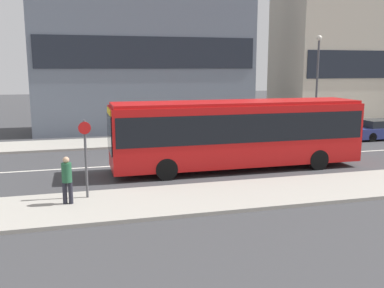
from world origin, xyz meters
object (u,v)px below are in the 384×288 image
Objects in this scene: city_bus at (237,130)px; pedestrian_near_stop at (67,177)px; bus_stop_sign at (86,153)px; parked_car_0 at (311,133)px; street_lamp at (317,75)px; parked_car_1 at (380,130)px.

city_bus reaches higher than pedestrian_near_stop.
bus_stop_sign reaches higher than pedestrian_near_stop.
city_bus is 2.66× the size of parked_car_0.
street_lamp reaches higher than pedestrian_near_stop.
parked_car_0 is at bearing 178.59° from parked_car_1.
pedestrian_near_stop is 1.12m from bus_stop_sign.
street_lamp is at bearing 159.01° from parked_car_1.
parked_car_1 is 21.36m from bus_stop_sign.
parked_car_0 is 0.66× the size of street_lamp.
city_bus is 7.72m from bus_stop_sign.
parked_car_0 is 2.68× the size of pedestrian_near_stop.
street_lamp is (15.39, 10.33, 2.47)m from bus_stop_sign.
parked_car_1 is at bearing 24.31° from bus_stop_sign.
city_bus is 7.13× the size of pedestrian_near_stop.
parked_car_0 is 5.13m from parked_car_1.
bus_stop_sign is at bearing -148.10° from parked_car_0.
pedestrian_near_stop is 19.67m from street_lamp.
street_lamp reaches higher than parked_car_0.
parked_car_1 is at bearing 19.87° from city_bus.
parked_car_1 is (5.13, -0.13, 0.00)m from parked_car_0.
parked_car_0 is 16.89m from bus_stop_sign.
city_bus is at bearing -156.01° from parked_car_1.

